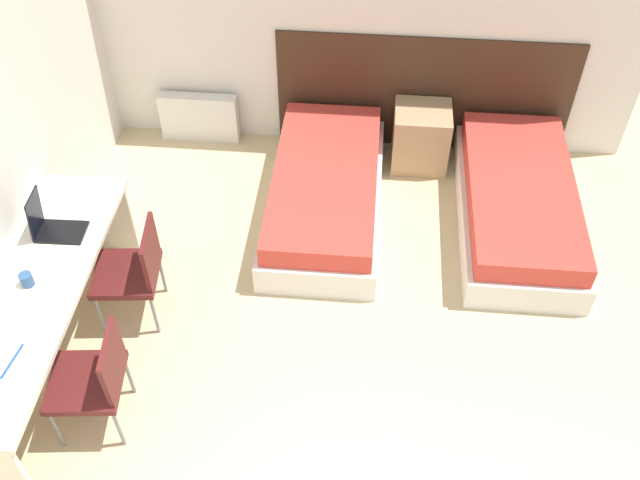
{
  "coord_description": "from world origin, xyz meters",
  "views": [
    {
      "loc": [
        0.31,
        -1.16,
        4.1
      ],
      "look_at": [
        0.0,
        2.26,
        0.55
      ],
      "focal_mm": 40.0,
      "sensor_mm": 36.0,
      "label": 1
    }
  ],
  "objects_px": {
    "bed_near_window": "(325,192)",
    "chair_near_notebook": "(94,377)",
    "laptop": "(52,225)",
    "bed_near_door": "(518,204)",
    "chair_near_laptop": "(134,269)",
    "nightstand": "(421,137)"
  },
  "relations": [
    {
      "from": "bed_near_window",
      "to": "nightstand",
      "type": "relative_size",
      "value": 3.4
    },
    {
      "from": "bed_near_window",
      "to": "chair_near_notebook",
      "type": "height_order",
      "value": "chair_near_notebook"
    },
    {
      "from": "bed_near_door",
      "to": "nightstand",
      "type": "distance_m",
      "value": 1.06
    },
    {
      "from": "bed_near_door",
      "to": "chair_near_laptop",
      "type": "xyz_separation_m",
      "value": [
        -2.77,
        -1.17,
        0.25
      ]
    },
    {
      "from": "bed_near_door",
      "to": "laptop",
      "type": "distance_m",
      "value": 3.5
    },
    {
      "from": "bed_near_door",
      "to": "laptop",
      "type": "bearing_deg",
      "value": -161.0
    },
    {
      "from": "bed_near_door",
      "to": "chair_near_laptop",
      "type": "height_order",
      "value": "chair_near_laptop"
    },
    {
      "from": "chair_near_laptop",
      "to": "laptop",
      "type": "xyz_separation_m",
      "value": [
        -0.5,
        0.05,
        0.33
      ]
    },
    {
      "from": "bed_near_door",
      "to": "nightstand",
      "type": "xyz_separation_m",
      "value": [
        -0.77,
        0.72,
        0.06
      ]
    },
    {
      "from": "bed_near_window",
      "to": "laptop",
      "type": "bearing_deg",
      "value": -146.8
    },
    {
      "from": "chair_near_notebook",
      "to": "laptop",
      "type": "relative_size",
      "value": 2.48
    },
    {
      "from": "bed_near_window",
      "to": "chair_near_notebook",
      "type": "distance_m",
      "value": 2.4
    },
    {
      "from": "bed_near_window",
      "to": "laptop",
      "type": "height_order",
      "value": "laptop"
    },
    {
      "from": "nightstand",
      "to": "bed_near_door",
      "type": "bearing_deg",
      "value": -42.88
    },
    {
      "from": "bed_near_door",
      "to": "nightstand",
      "type": "height_order",
      "value": "nightstand"
    },
    {
      "from": "nightstand",
      "to": "laptop",
      "type": "distance_m",
      "value": 3.14
    },
    {
      "from": "chair_near_notebook",
      "to": "laptop",
      "type": "distance_m",
      "value": 1.1
    },
    {
      "from": "chair_near_laptop",
      "to": "chair_near_notebook",
      "type": "distance_m",
      "value": 0.88
    },
    {
      "from": "chair_near_notebook",
      "to": "laptop",
      "type": "xyz_separation_m",
      "value": [
        -0.5,
        0.92,
        0.33
      ]
    },
    {
      "from": "chair_near_laptop",
      "to": "chair_near_notebook",
      "type": "bearing_deg",
      "value": -95.91
    },
    {
      "from": "bed_near_window",
      "to": "laptop",
      "type": "relative_size",
      "value": 5.7
    },
    {
      "from": "nightstand",
      "to": "chair_near_notebook",
      "type": "bearing_deg",
      "value": -125.78
    }
  ]
}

